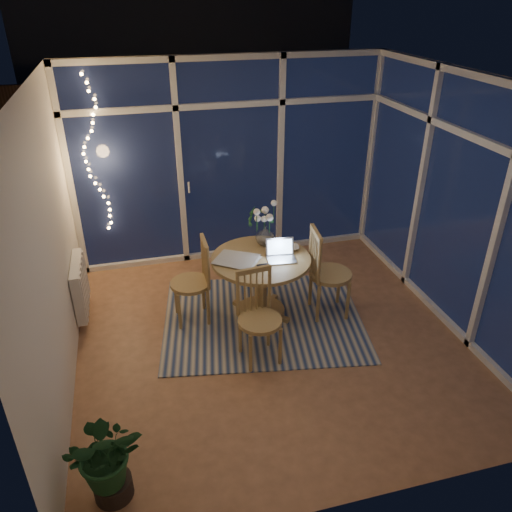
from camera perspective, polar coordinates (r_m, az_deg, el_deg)
The scene contains 25 objects.
floor at distance 5.38m, azimuth 1.91°, elevation -9.21°, with size 4.00×4.00×0.00m, color brown.
ceiling at distance 4.30m, azimuth 2.49°, elevation 19.27°, with size 4.00×4.00×0.00m, color white.
wall_back at distance 6.50m, azimuth -2.97°, elevation 10.71°, with size 4.00×0.04×2.60m, color silver.
wall_front at distance 3.13m, azimuth 12.91°, elevation -11.94°, with size 4.00×0.04×2.60m, color silver.
wall_left at distance 4.59m, azimuth -22.53°, elevation 0.46°, with size 0.04×4.00×2.60m, color silver.
wall_right at distance 5.57m, azimuth 22.37°, elevation 5.39°, with size 0.04×4.00×2.60m, color silver.
window_wall_back at distance 6.47m, azimuth -2.89°, elevation 10.60°, with size 4.00×0.10×2.60m, color white.
window_wall_right at distance 5.55m, azimuth 22.04°, elevation 5.37°, with size 0.10×4.00×2.60m, color white.
radiator at distance 5.79m, azimuth -19.49°, elevation -3.25°, with size 0.10×0.70×0.58m, color silver.
fairy_lights at distance 6.21m, azimuth -18.10°, elevation 10.66°, with size 0.24×0.10×1.85m, color #FFB966, non-canonical shape.
garden_patio at distance 9.82m, azimuth -3.59°, elevation 8.60°, with size 12.00×6.00×0.10m, color black.
garden_fence at distance 9.94m, azimuth -7.28°, elevation 14.46°, with size 11.00×0.08×1.80m, color #321F12.
neighbour_roof at distance 12.70m, azimuth -8.34°, elevation 23.43°, with size 7.00×3.00×2.20m, color #31343B.
garden_shrubs at distance 8.00m, azimuth -10.60°, elevation 7.29°, with size 0.90×0.90×0.90m, color black.
rug at distance 5.63m, azimuth 0.79°, elevation -7.13°, with size 2.18×1.74×0.01m, color beige.
dining_table at distance 5.51m, azimuth 0.54°, elevation -3.52°, with size 1.07×1.07×0.73m, color #A37F49.
chair_left at distance 5.41m, azimuth -7.53°, elevation -2.91°, with size 0.46×0.46×0.98m, color #A37F49.
chair_right at distance 5.51m, azimuth 8.53°, elevation -1.84°, with size 0.49×0.49×1.06m, color #A37F49.
chair_front at distance 4.81m, azimuth 0.46°, elevation -7.20°, with size 0.45×0.45×0.97m, color #A37F49.
laptop at distance 5.24m, azimuth 2.95°, elevation 0.60°, with size 0.30×0.26×0.22m, color #B8B8BD, non-canonical shape.
flower_vase at distance 5.56m, azimuth 1.06°, elevation 2.31°, with size 0.20×0.20×0.21m, color silver.
bowl at distance 5.50m, azimuth 4.14°, elevation 0.94°, with size 0.15×0.15×0.04m, color white.
newspapers at distance 5.29m, azimuth -2.47°, elevation -0.36°, with size 0.42×0.32×0.02m, color beige.
phone at distance 5.17m, azimuth 0.78°, elevation -1.09°, with size 0.12×0.06×0.01m, color black.
potted_plant at distance 3.91m, azimuth -16.60°, elevation -21.36°, with size 0.54×0.47×0.76m, color #184521.
Camera 1 is at (-1.25, -4.06, 3.30)m, focal length 35.00 mm.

